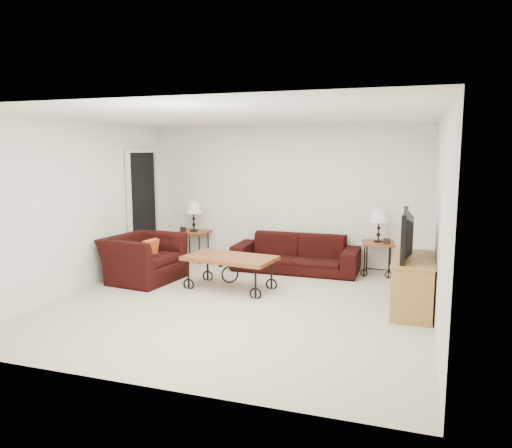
# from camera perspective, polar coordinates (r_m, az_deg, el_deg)

# --- Properties ---
(ground) EXTENTS (5.00, 5.00, 0.00)m
(ground) POSITION_cam_1_polar(r_m,az_deg,el_deg) (6.79, -1.89, -9.22)
(ground) COLOR beige
(ground) RESTS_ON ground
(wall_back) EXTENTS (5.00, 0.02, 2.50)m
(wall_back) POSITION_cam_1_polar(r_m,az_deg,el_deg) (8.89, 3.66, 3.23)
(wall_back) COLOR white
(wall_back) RESTS_ON ground
(wall_front) EXTENTS (5.00, 0.02, 2.50)m
(wall_front) POSITION_cam_1_polar(r_m,az_deg,el_deg) (4.29, -13.61, -2.72)
(wall_front) COLOR white
(wall_front) RESTS_ON ground
(wall_left) EXTENTS (0.02, 5.00, 2.50)m
(wall_left) POSITION_cam_1_polar(r_m,az_deg,el_deg) (7.74, -19.58, 1.97)
(wall_left) COLOR white
(wall_left) RESTS_ON ground
(wall_right) EXTENTS (0.02, 5.00, 2.50)m
(wall_right) POSITION_cam_1_polar(r_m,az_deg,el_deg) (6.12, 20.58, 0.30)
(wall_right) COLOR white
(wall_right) RESTS_ON ground
(ceiling) EXTENTS (5.00, 5.00, 0.00)m
(ceiling) POSITION_cam_1_polar(r_m,az_deg,el_deg) (6.48, -2.00, 12.34)
(ceiling) COLOR white
(ceiling) RESTS_ON wall_back
(doorway) EXTENTS (0.08, 0.94, 2.04)m
(doorway) POSITION_cam_1_polar(r_m,az_deg,el_deg) (9.10, -12.99, 1.69)
(doorway) COLOR black
(doorway) RESTS_ON ground
(sofa) EXTENTS (2.15, 0.84, 0.63)m
(sofa) POSITION_cam_1_polar(r_m,az_deg,el_deg) (8.50, 4.63, -3.42)
(sofa) COLOR black
(sofa) RESTS_ON ground
(side_table_left) EXTENTS (0.56, 0.56, 0.57)m
(side_table_left) POSITION_cam_1_polar(r_m,az_deg,el_deg) (9.34, -7.19, -2.55)
(side_table_left) COLOR #965026
(side_table_left) RESTS_ON ground
(side_table_right) EXTENTS (0.58, 0.58, 0.56)m
(side_table_right) POSITION_cam_1_polar(r_m,az_deg,el_deg) (8.48, 13.94, -3.90)
(side_table_right) COLOR #965026
(side_table_right) RESTS_ON ground
(lamp_left) EXTENTS (0.35, 0.35, 0.57)m
(lamp_left) POSITION_cam_1_polar(r_m,az_deg,el_deg) (9.25, -7.26, 0.92)
(lamp_left) COLOR black
(lamp_left) RESTS_ON side_table_left
(lamp_right) EXTENTS (0.36, 0.36, 0.56)m
(lamp_right) POSITION_cam_1_polar(r_m,az_deg,el_deg) (8.37, 14.08, -0.13)
(lamp_right) COLOR black
(lamp_right) RESTS_ON side_table_right
(photo_frame_left) EXTENTS (0.11, 0.03, 0.09)m
(photo_frame_left) POSITION_cam_1_polar(r_m,az_deg,el_deg) (9.22, -8.48, -0.63)
(photo_frame_left) COLOR black
(photo_frame_left) RESTS_ON side_table_left
(photo_frame_right) EXTENTS (0.11, 0.02, 0.09)m
(photo_frame_right) POSITION_cam_1_polar(r_m,az_deg,el_deg) (8.26, 14.98, -1.94)
(photo_frame_right) COLOR black
(photo_frame_right) RESTS_ON side_table_right
(coffee_table) EXTENTS (1.42, 0.89, 0.50)m
(coffee_table) POSITION_cam_1_polar(r_m,az_deg,el_deg) (7.42, -3.05, -5.66)
(coffee_table) COLOR #965026
(coffee_table) RESTS_ON ground
(armchair) EXTENTS (1.11, 1.24, 0.73)m
(armchair) POSITION_cam_1_polar(r_m,az_deg,el_deg) (8.05, -12.96, -3.91)
(armchair) COLOR black
(armchair) RESTS_ON ground
(throw_pillow) EXTENTS (0.13, 0.34, 0.33)m
(throw_pillow) POSITION_cam_1_polar(r_m,az_deg,el_deg) (7.90, -12.25, -2.98)
(throw_pillow) COLOR #C75B19
(throw_pillow) RESTS_ON armchair
(tv_stand) EXTENTS (0.49, 1.18, 0.71)m
(tv_stand) POSITION_cam_1_polar(r_m,az_deg,el_deg) (6.71, 17.73, -6.71)
(tv_stand) COLOR #9F743B
(tv_stand) RESTS_ON ground
(television) EXTENTS (0.14, 1.05, 0.61)m
(television) POSITION_cam_1_polar(r_m,az_deg,el_deg) (6.57, 17.81, -1.16)
(television) COLOR black
(television) RESTS_ON tv_stand
(backpack) EXTENTS (0.35, 0.28, 0.44)m
(backpack) POSITION_cam_1_polar(r_m,az_deg,el_deg) (8.22, 8.97, -4.59)
(backpack) COLOR black
(backpack) RESTS_ON ground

